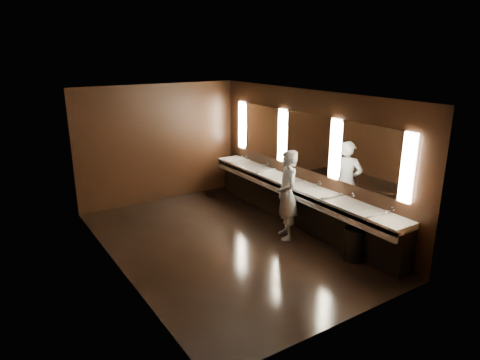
{
  "coord_description": "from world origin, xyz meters",
  "views": [
    {
      "loc": [
        -3.83,
        -6.42,
        3.56
      ],
      "look_at": [
        0.35,
        0.0,
        1.21
      ],
      "focal_mm": 32.0,
      "sensor_mm": 36.0,
      "label": 1
    }
  ],
  "objects": [
    {
      "name": "wall_back",
      "position": [
        0.0,
        3.0,
        1.4
      ],
      "size": [
        4.0,
        0.02,
        2.8
      ],
      "primitive_type": "cube",
      "color": "black",
      "rests_on": "floor"
    },
    {
      "name": "wall_left",
      "position": [
        -2.0,
        0.0,
        1.4
      ],
      "size": [
        0.02,
        6.0,
        2.8
      ],
      "primitive_type": "cube",
      "color": "black",
      "rests_on": "floor"
    },
    {
      "name": "sink_counter",
      "position": [
        1.79,
        0.0,
        0.5
      ],
      "size": [
        0.55,
        5.4,
        1.01
      ],
      "color": "black",
      "rests_on": "floor"
    },
    {
      "name": "floor",
      "position": [
        0.0,
        0.0,
        0.0
      ],
      "size": [
        6.0,
        6.0,
        0.0
      ],
      "primitive_type": "plane",
      "color": "black",
      "rests_on": "ground"
    },
    {
      "name": "wall_right",
      "position": [
        2.0,
        0.0,
        1.4
      ],
      "size": [
        0.02,
        6.0,
        2.8
      ],
      "primitive_type": "cube",
      "color": "black",
      "rests_on": "floor"
    },
    {
      "name": "mirror_band",
      "position": [
        1.98,
        -0.0,
        1.75
      ],
      "size": [
        0.06,
        5.03,
        1.15
      ],
      "color": "#FFEBC8",
      "rests_on": "wall_right"
    },
    {
      "name": "ceiling",
      "position": [
        0.0,
        0.0,
        2.8
      ],
      "size": [
        4.0,
        6.0,
        0.02
      ],
      "primitive_type": "cube",
      "color": "#2D2D2B",
      "rests_on": "wall_back"
    },
    {
      "name": "trash_bin",
      "position": [
        1.58,
        -1.79,
        0.29
      ],
      "size": [
        0.49,
        0.49,
        0.58
      ],
      "primitive_type": "cylinder",
      "rotation": [
        0.0,
        0.0,
        0.39
      ],
      "color": "black",
      "rests_on": "floor"
    },
    {
      "name": "wall_front",
      "position": [
        0.0,
        -3.0,
        1.4
      ],
      "size": [
        4.0,
        0.02,
        2.8
      ],
      "primitive_type": "cube",
      "color": "black",
      "rests_on": "floor"
    },
    {
      "name": "person",
      "position": [
        1.16,
        -0.41,
        0.87
      ],
      "size": [
        0.64,
        0.75,
        1.75
      ],
      "primitive_type": "imported",
      "rotation": [
        0.0,
        0.0,
        -1.99
      ],
      "color": "#97C0E2",
      "rests_on": "floor"
    }
  ]
}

